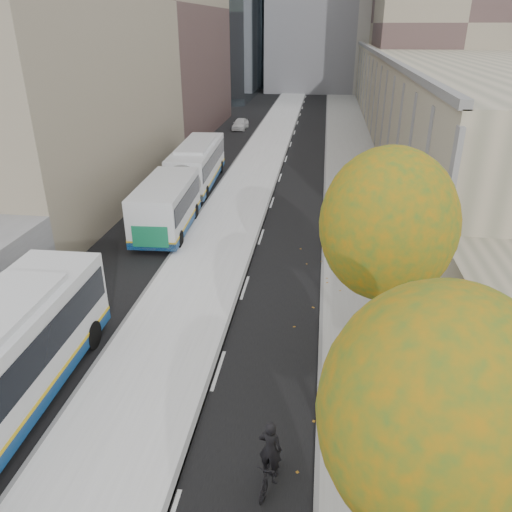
% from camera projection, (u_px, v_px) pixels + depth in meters
% --- Properties ---
extents(bus_platform, '(4.25, 150.00, 0.15)m').
position_uv_depth(bus_platform, '(250.00, 179.00, 38.07)').
color(bus_platform, silver).
rests_on(bus_platform, ground).
extents(sidewalk, '(4.75, 150.00, 0.08)m').
position_uv_depth(sidewalk, '(356.00, 184.00, 37.13)').
color(sidewalk, gray).
rests_on(sidewalk, ground).
extents(building_tan, '(18.00, 92.00, 8.00)m').
position_uv_depth(building_tan, '(443.00, 87.00, 60.16)').
color(building_tan, gray).
rests_on(building_tan, ground).
extents(building_midrise, '(24.00, 46.00, 25.00)m').
position_uv_depth(building_midrise, '(33.00, 2.00, 40.45)').
color(building_midrise, gray).
rests_on(building_midrise, ground).
extents(bus_shelter, '(1.90, 4.40, 2.53)m').
position_uv_depth(bus_shelter, '(457.00, 353.00, 14.43)').
color(bus_shelter, '#383A3F').
rests_on(bus_shelter, sidewalk).
extents(tree_b, '(4.00, 4.00, 6.97)m').
position_uv_depth(tree_b, '(438.00, 415.00, 8.13)').
color(tree_b, black).
rests_on(tree_b, sidewalk).
extents(tree_c, '(4.20, 4.20, 7.28)m').
position_uv_depth(tree_c, '(388.00, 225.00, 15.23)').
color(tree_c, black).
rests_on(tree_c, sidewalk).
extents(bus_far, '(3.41, 17.60, 2.92)m').
position_uv_depth(bus_far, '(186.00, 179.00, 32.79)').
color(bus_far, silver).
rests_on(bus_far, ground).
extents(cyclist, '(0.80, 1.70, 2.10)m').
position_uv_depth(cyclist, '(270.00, 463.00, 12.57)').
color(cyclist, black).
rests_on(cyclist, ground).
extents(distant_car, '(1.60, 3.66, 1.23)m').
position_uv_depth(distant_car, '(240.00, 124.00, 56.34)').
color(distant_car, silver).
rests_on(distant_car, ground).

